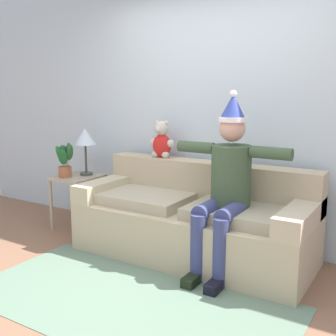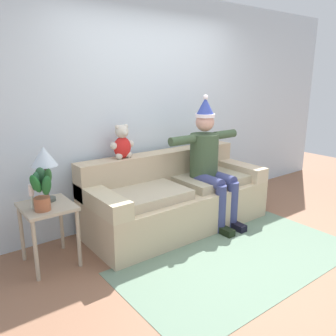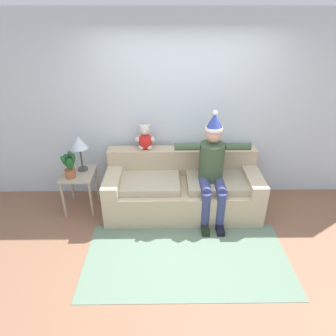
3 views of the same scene
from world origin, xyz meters
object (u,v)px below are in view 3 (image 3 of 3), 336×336
Objects in this scene: teddy_bear at (145,138)px; potted_plant at (69,164)px; couch at (182,189)px; side_table at (79,180)px; table_lamp at (79,144)px; candle_tall at (67,165)px; person_seated at (212,167)px.

potted_plant is at bearing -160.47° from teddy_bear.
couch is 1.63m from potted_plant.
teddy_bear is 0.64× the size of side_table.
table_lamp is 1.37× the size of potted_plant.
side_table is 0.28m from candle_tall.
person_seated is 4.03× the size of teddy_bear.
person_seated is 2.58× the size of side_table.
couch is 5.72× the size of teddy_bear.
couch reaches higher than candle_tall.
person_seated is at bearing -5.66° from side_table.
table_lamp is at bearing 62.13° from potted_plant.
person_seated is (0.38, -0.16, 0.44)m from couch.
candle_tall is (-1.09, -0.27, -0.28)m from teddy_bear.
side_table is 2.66× the size of candle_tall.
teddy_bear is 0.73× the size of table_lamp.
table_lamp is at bearing 171.12° from person_seated.
teddy_bear reaches higher than potted_plant.
couch is at bearing 156.76° from person_seated.
table_lamp is 0.31m from potted_plant.
candle_tall is at bearing 175.26° from person_seated.
table_lamp reaches higher than side_table.
candle_tall reaches higher than side_table.
couch is 1.67m from candle_tall.
couch is 5.71× the size of potted_plant.
candle_tall is (-2.01, 0.17, -0.04)m from person_seated.
potted_plant is at bearing -119.36° from side_table.
person_seated reaches higher than teddy_bear.
table_lamp is at bearing 63.79° from side_table.
person_seated reaches higher than potted_plant.
person_seated is 4.02× the size of potted_plant.
teddy_bear is at bearing 152.81° from couch.
candle_tall is at bearing -170.99° from side_table.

